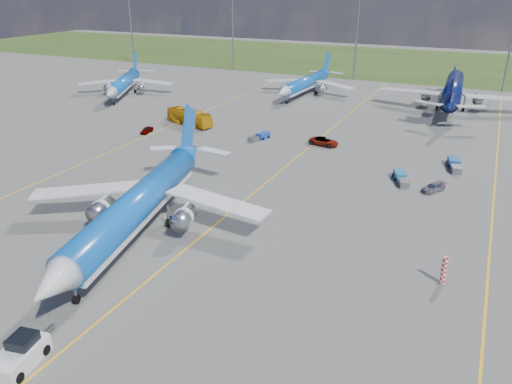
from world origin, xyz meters
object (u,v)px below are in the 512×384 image
at_px(baggage_tug_w, 401,178).
at_px(baggage_tug_c, 260,137).
at_px(warning_post, 444,270).
at_px(bg_jet_nnw, 305,95).
at_px(main_airliner, 141,234).
at_px(pushback_tug, 20,354).
at_px(service_car_a, 147,130).
at_px(baggage_tug_e, 454,165).
at_px(bg_jet_nw, 125,95).
at_px(service_car_c, 433,188).
at_px(service_car_b, 324,141).
at_px(apron_bus, 189,117).
at_px(bg_jet_n, 450,107).

bearing_deg(baggage_tug_w, baggage_tug_c, 138.36).
relative_size(warning_post, baggage_tug_c, 0.60).
distance_m(bg_jet_nnw, baggage_tug_c, 40.55).
bearing_deg(main_airliner, baggage_tug_c, 81.47).
xyz_separation_m(pushback_tug, service_car_a, (-29.41, 55.32, -0.29)).
relative_size(service_car_a, baggage_tug_c, 0.69).
bearing_deg(bg_jet_nnw, baggage_tug_e, -43.18).
bearing_deg(bg_jet_nw, baggage_tug_e, -41.03).
xyz_separation_m(service_car_a, service_car_c, (53.44, -6.66, -0.03)).
height_order(service_car_b, baggage_tug_w, service_car_b).
distance_m(warning_post, pushback_tug, 37.43).
bearing_deg(service_car_a, baggage_tug_w, -14.52).
bearing_deg(baggage_tug_c, service_car_c, -4.59).
distance_m(warning_post, service_car_b, 44.25).
relative_size(bg_jet_nw, service_car_c, 8.90).
relative_size(warning_post, bg_jet_nnw, 0.09).
distance_m(apron_bus, baggage_tug_e, 51.05).
distance_m(warning_post, bg_jet_nw, 100.48).
xyz_separation_m(bg_jet_nw, baggage_tug_e, (81.32, -21.58, 0.59)).
relative_size(apron_bus, service_car_c, 2.90).
height_order(main_airliner, service_car_b, main_airliner).
xyz_separation_m(pushback_tug, baggage_tug_c, (-7.98, 60.57, -0.37)).
bearing_deg(service_car_c, bg_jet_nw, -170.73).
height_order(apron_bus, service_car_a, apron_bus).
bearing_deg(baggage_tug_c, main_airliner, -69.70).
relative_size(bg_jet_n, main_airliner, 1.08).
height_order(warning_post, pushback_tug, warning_post).
height_order(warning_post, baggage_tug_c, warning_post).
distance_m(pushback_tug, service_car_a, 62.66).
bearing_deg(service_car_a, bg_jet_n, 34.27).
bearing_deg(bg_jet_nw, bg_jet_n, -10.57).
distance_m(service_car_b, baggage_tug_w, 19.50).
xyz_separation_m(service_car_b, baggage_tug_w, (15.53, -11.79, -0.18)).
relative_size(bg_jet_n, baggage_tug_w, 8.34).
xyz_separation_m(main_airliner, service_car_c, (28.91, 27.61, 0.56)).
bearing_deg(service_car_b, baggage_tug_e, -88.62).
distance_m(service_car_a, baggage_tug_c, 22.07).
relative_size(bg_jet_nnw, baggage_tug_e, 5.84).
bearing_deg(bg_jet_nnw, baggage_tug_w, -53.82).
height_order(main_airliner, baggage_tug_e, main_airliner).
xyz_separation_m(pushback_tug, service_car_c, (24.03, 48.66, -0.32)).
bearing_deg(service_car_c, apron_bus, -165.51).
distance_m(main_airliner, baggage_tug_c, 39.63).
relative_size(warning_post, service_car_a, 0.86).
xyz_separation_m(main_airliner, apron_bus, (-20.20, 42.70, 1.57)).
bearing_deg(service_car_c, bg_jet_n, 124.57).
distance_m(main_airliner, baggage_tug_w, 38.08).
bearing_deg(pushback_tug, bg_jet_nnw, 87.34).
height_order(bg_jet_nw, baggage_tug_c, bg_jet_nw).
bearing_deg(warning_post, bg_jet_nnw, 118.75).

